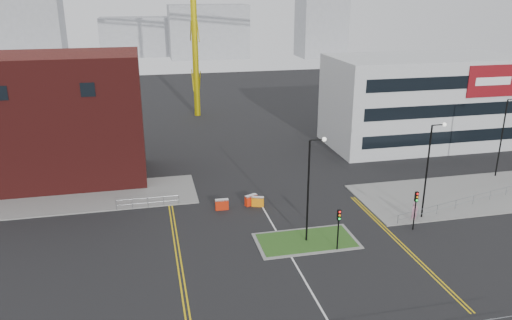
{
  "coord_description": "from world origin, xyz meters",
  "views": [
    {
      "loc": [
        -10.54,
        -28.08,
        20.36
      ],
      "look_at": [
        -0.68,
        15.59,
        5.0
      ],
      "focal_mm": 35.0,
      "sensor_mm": 36.0,
      "label": 1
    }
  ],
  "objects": [
    {
      "name": "yellow_right_b",
      "position": [
        9.8,
        6.0,
        0.01
      ],
      "size": [
        0.12,
        20.0,
        0.01
      ],
      "primitive_type": "cube",
      "color": "gold",
      "rests_on": "ground"
    },
    {
      "name": "pavement_right",
      "position": [
        22.0,
        14.0,
        0.06
      ],
      "size": [
        24.0,
        10.0,
        0.12
      ],
      "primitive_type": "cube",
      "color": "slate",
      "rests_on": "ground"
    },
    {
      "name": "office_block",
      "position": [
        26.01,
        31.97,
        6.0
      ],
      "size": [
        25.0,
        12.2,
        12.0
      ],
      "color": "#BBBFC1",
      "rests_on": "ground"
    },
    {
      "name": "grass_island",
      "position": [
        2.0,
        8.0,
        0.06
      ],
      "size": [
        8.0,
        4.0,
        0.12
      ],
      "primitive_type": "cube",
      "color": "#284F1A",
      "rests_on": "ground"
    },
    {
      "name": "brick_building",
      "position": [
        -22.97,
        28.0,
        6.85
      ],
      "size": [
        24.2,
        10.07,
        14.24
      ],
      "color": "#4E1513",
      "rests_on": "ground"
    },
    {
      "name": "railing_left",
      "position": [
        -11.0,
        18.0,
        0.74
      ],
      "size": [
        6.05,
        0.05,
        1.1
      ],
      "color": "gray",
      "rests_on": "ground"
    },
    {
      "name": "island_kerb",
      "position": [
        2.0,
        8.0,
        0.04
      ],
      "size": [
        8.6,
        4.6,
        0.08
      ],
      "primitive_type": "cube",
      "color": "slate",
      "rests_on": "ground"
    },
    {
      "name": "yellow_right_a",
      "position": [
        9.5,
        6.0,
        0.01
      ],
      "size": [
        0.12,
        20.0,
        0.01
      ],
      "primitive_type": "cube",
      "color": "gold",
      "rests_on": "ground"
    },
    {
      "name": "streetlamp_right_far",
      "position": [
        28.22,
        18.0,
        5.41
      ],
      "size": [
        1.46,
        0.36,
        9.18
      ],
      "color": "black",
      "rests_on": "ground"
    },
    {
      "name": "ground",
      "position": [
        0.0,
        0.0,
        0.0
      ],
      "size": [
        200.0,
        200.0,
        0.0
      ],
      "primitive_type": "plane",
      "color": "black",
      "rests_on": "ground"
    },
    {
      "name": "skyline_c",
      "position": [
        45.0,
        125.0,
        14.0
      ],
      "size": [
        14.0,
        12.0,
        28.0
      ],
      "primitive_type": "cube",
      "color": "gray",
      "rests_on": "ground"
    },
    {
      "name": "pedestrian",
      "position": [
        12.9,
        9.5,
        0.94
      ],
      "size": [
        0.73,
        0.52,
        1.88
      ],
      "primitive_type": "imported",
      "rotation": [
        0.0,
        0.0,
        0.11
      ],
      "color": "#C27D97",
      "rests_on": "ground"
    },
    {
      "name": "streetlamp_island",
      "position": [
        2.22,
        8.0,
        5.41
      ],
      "size": [
        1.46,
        0.36,
        9.18
      ],
      "color": "black",
      "rests_on": "ground"
    },
    {
      "name": "railing_right",
      "position": [
        20.5,
        11.5,
        0.78
      ],
      "size": [
        19.05,
        5.05,
        1.1
      ],
      "color": "gray",
      "rests_on": "ground"
    },
    {
      "name": "traffic_light_right",
      "position": [
        12.0,
        7.98,
        2.57
      ],
      "size": [
        0.28,
        0.33,
        3.65
      ],
      "color": "black",
      "rests_on": "ground"
    },
    {
      "name": "barrier_right",
      "position": [
        -0.42,
        16.0,
        0.55
      ],
      "size": [
        1.26,
        0.78,
        1.01
      ],
      "color": "orange",
      "rests_on": "ground"
    },
    {
      "name": "streetlamp_right_near",
      "position": [
        14.22,
        10.0,
        5.41
      ],
      "size": [
        1.46,
        0.36,
        9.18
      ],
      "color": "black",
      "rests_on": "ground"
    },
    {
      "name": "yellow_left_b",
      "position": [
        -8.7,
        10.0,
        0.01
      ],
      "size": [
        0.12,
        24.0,
        0.01
      ],
      "primitive_type": "cube",
      "color": "gold",
      "rests_on": "ground"
    },
    {
      "name": "skyline_d",
      "position": [
        -8.0,
        140.0,
        6.0
      ],
      "size": [
        30.0,
        12.0,
        12.0
      ],
      "primitive_type": "cube",
      "color": "gray",
      "rests_on": "ground"
    },
    {
      "name": "barrier_mid",
      "position": [
        -4.0,
        16.0,
        0.59
      ],
      "size": [
        1.29,
        0.45,
        1.08
      ],
      "color": "red",
      "rests_on": "ground"
    },
    {
      "name": "pavement_left",
      "position": [
        -20.0,
        22.0,
        0.06
      ],
      "size": [
        28.0,
        8.0,
        0.12
      ],
      "primitive_type": "cube",
      "color": "slate",
      "rests_on": "ground"
    },
    {
      "name": "centre_line",
      "position": [
        0.0,
        2.0,
        0.01
      ],
      "size": [
        0.15,
        30.0,
        0.01
      ],
      "primitive_type": "cube",
      "color": "silver",
      "rests_on": "ground"
    },
    {
      "name": "barrier_left",
      "position": [
        -1.0,
        16.45,
        0.58
      ],
      "size": [
        1.33,
        0.91,
        1.07
      ],
      "color": "red",
      "rests_on": "ground"
    },
    {
      "name": "yellow_left_a",
      "position": [
        -9.0,
        10.0,
        0.01
      ],
      "size": [
        0.12,
        24.0,
        0.01
      ],
      "primitive_type": "cube",
      "color": "gold",
      "rests_on": "ground"
    },
    {
      "name": "traffic_light_island",
      "position": [
        4.0,
        5.98,
        2.57
      ],
      "size": [
        0.28,
        0.33,
        3.65
      ],
      "color": "black",
      "rests_on": "ground"
    },
    {
      "name": "skyline_a",
      "position": [
        -40.0,
        120.0,
        11.0
      ],
      "size": [
        18.0,
        12.0,
        22.0
      ],
      "primitive_type": "cube",
      "color": "gray",
      "rests_on": "ground"
    },
    {
      "name": "skyline_b",
      "position": [
        10.0,
        130.0,
        8.0
      ],
      "size": [
        24.0,
        12.0,
        16.0
      ],
      "primitive_type": "cube",
      "color": "gray",
      "rests_on": "ground"
    }
  ]
}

